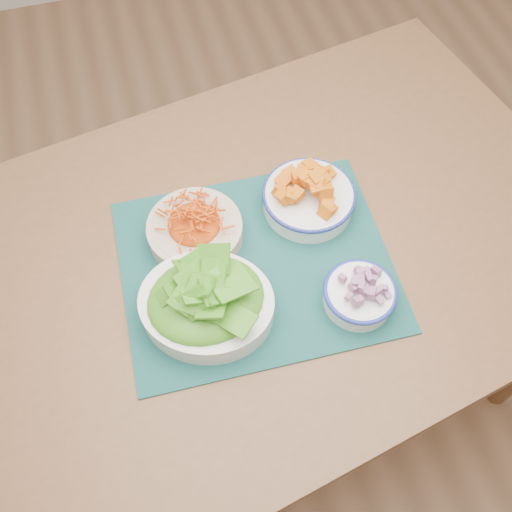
{
  "coord_description": "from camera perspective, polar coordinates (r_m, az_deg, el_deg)",
  "views": [
    {
      "loc": [
        -0.18,
        -0.59,
        1.68
      ],
      "look_at": [
        -0.03,
        -0.07,
        0.78
      ],
      "focal_mm": 40.0,
      "sensor_mm": 36.0,
      "label": 1
    }
  ],
  "objects": [
    {
      "name": "ground",
      "position": [
        1.79,
        0.28,
        -11.05
      ],
      "size": [
        4.0,
        4.0,
        0.0
      ],
      "primitive_type": "plane",
      "color": "#A1704D",
      "rests_on": "ground"
    },
    {
      "name": "table",
      "position": [
        1.18,
        1.32,
        -0.86
      ],
      "size": [
        1.43,
        1.09,
        0.75
      ],
      "rotation": [
        0.0,
        0.0,
        0.19
      ],
      "color": "brown",
      "rests_on": "ground"
    },
    {
      "name": "placemat",
      "position": [
        1.07,
        -0.0,
        -0.88
      ],
      "size": [
        0.52,
        0.43,
        0.0
      ],
      "primitive_type": "cube",
      "rotation": [
        0.0,
        0.0,
        -0.04
      ],
      "color": "#0C3130",
      "rests_on": "table"
    },
    {
      "name": "carrot_bowl",
      "position": [
        1.08,
        -6.16,
        2.82
      ],
      "size": [
        0.23,
        0.23,
        0.07
      ],
      "rotation": [
        0.0,
        0.0,
        0.35
      ],
      "color": "beige",
      "rests_on": "placemat"
    },
    {
      "name": "squash_bowl",
      "position": [
        1.12,
        5.33,
        6.2
      ],
      "size": [
        0.19,
        0.19,
        0.09
      ],
      "rotation": [
        0.0,
        0.0,
        0.06
      ],
      "color": "white",
      "rests_on": "placemat"
    },
    {
      "name": "lettuce_bowl",
      "position": [
        0.99,
        -5.02,
        -4.45
      ],
      "size": [
        0.29,
        0.27,
        0.1
      ],
      "rotation": [
        0.0,
        0.0,
        -0.38
      ],
      "color": "white",
      "rests_on": "placemat"
    },
    {
      "name": "onion_bowl",
      "position": [
        1.02,
        10.33,
        -3.68
      ],
      "size": [
        0.13,
        0.13,
        0.06
      ],
      "rotation": [
        0.0,
        0.0,
        -0.08
      ],
      "color": "white",
      "rests_on": "placemat"
    }
  ]
}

